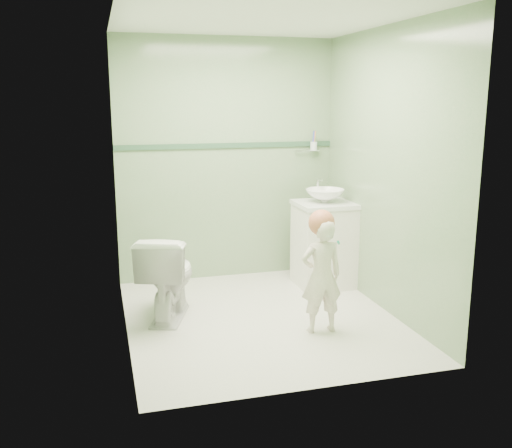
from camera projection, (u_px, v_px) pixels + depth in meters
name	position (u px, v px, depth m)	size (l,w,h in m)	color
ground	(261.00, 318.00, 4.83)	(2.50, 2.50, 0.00)	silver
room_shell	(261.00, 176.00, 4.58)	(2.50, 2.54, 2.40)	#79A273
trim_stripe	(227.00, 146.00, 5.71)	(2.20, 0.02, 0.05)	#30543B
vanity	(324.00, 245.00, 5.63)	(0.52, 0.50, 0.80)	white
counter	(325.00, 204.00, 5.54)	(0.54, 0.52, 0.04)	white
basin	(325.00, 196.00, 5.52)	(0.37, 0.37, 0.13)	white
faucet	(318.00, 185.00, 5.68)	(0.03, 0.13, 0.18)	silver
cup_holder	(313.00, 146.00, 5.89)	(0.26, 0.07, 0.21)	silver
toilet	(168.00, 276.00, 4.79)	(0.41, 0.71, 0.73)	white
toddler	(321.00, 276.00, 4.47)	(0.33, 0.22, 0.91)	beige
hair_cap	(322.00, 223.00, 4.40)	(0.20, 0.20, 0.20)	#BF6A49
teal_toothbrush	(337.00, 242.00, 4.31)	(0.11, 0.13, 0.08)	#0F987B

